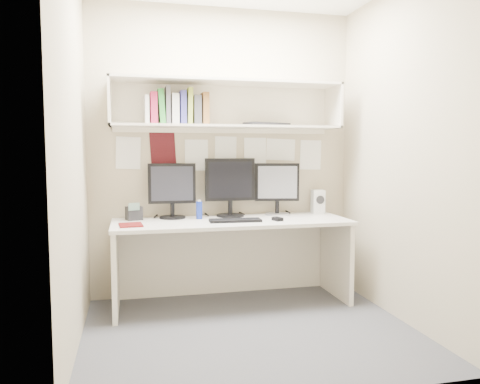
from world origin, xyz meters
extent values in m
cube|color=#434247|center=(0.00, 0.00, 0.00)|extent=(2.40, 2.00, 0.01)
cube|color=tan|center=(0.00, 1.00, 1.30)|extent=(2.40, 0.02, 2.60)
cube|color=tan|center=(0.00, -1.00, 1.30)|extent=(2.40, 0.02, 2.60)
cube|color=tan|center=(-1.20, 0.00, 1.30)|extent=(0.02, 2.00, 2.60)
cube|color=tan|center=(1.20, 0.00, 1.30)|extent=(0.02, 2.00, 2.60)
cube|color=beige|center=(0.00, 0.64, 0.71)|extent=(2.00, 0.70, 0.03)
cube|color=silver|center=(0.00, 0.97, 0.35)|extent=(1.96, 0.02, 0.70)
cube|color=silver|center=(0.00, 0.81, 1.53)|extent=(2.00, 0.38, 0.02)
cube|color=silver|center=(0.00, 0.81, 1.91)|extent=(2.00, 0.38, 0.02)
cube|color=silver|center=(0.00, 0.99, 1.72)|extent=(2.00, 0.02, 0.40)
cube|color=silver|center=(-0.99, 0.81, 1.72)|extent=(0.02, 0.38, 0.40)
cube|color=silver|center=(0.99, 0.81, 1.72)|extent=(0.02, 0.38, 0.40)
cylinder|color=black|center=(-0.48, 0.86, 0.74)|extent=(0.23, 0.23, 0.02)
cylinder|color=black|center=(-0.48, 0.86, 0.80)|extent=(0.04, 0.04, 0.11)
cube|color=black|center=(-0.48, 0.87, 1.03)|extent=(0.41, 0.06, 0.35)
cube|color=black|center=(-0.48, 0.85, 1.03)|extent=(0.36, 0.03, 0.30)
cylinder|color=black|center=(0.03, 0.86, 0.74)|extent=(0.25, 0.25, 0.02)
cylinder|color=black|center=(0.03, 0.86, 0.81)|extent=(0.04, 0.04, 0.12)
cube|color=black|center=(0.03, 0.87, 1.06)|extent=(0.45, 0.04, 0.38)
cube|color=black|center=(0.03, 0.85, 1.06)|extent=(0.39, 0.01, 0.32)
cylinder|color=#A5A5AA|center=(0.48, 0.86, 0.74)|extent=(0.22, 0.22, 0.02)
cylinder|color=black|center=(0.48, 0.86, 0.80)|extent=(0.04, 0.04, 0.11)
cube|color=black|center=(0.48, 0.87, 1.03)|extent=(0.41, 0.12, 0.35)
cube|color=#A8A7AC|center=(0.48, 0.85, 1.03)|extent=(0.35, 0.08, 0.30)
cube|color=black|center=(0.01, 0.54, 0.74)|extent=(0.44, 0.18, 0.02)
cube|color=black|center=(0.37, 0.51, 0.74)|extent=(0.08, 0.11, 0.03)
cube|color=beige|center=(0.89, 0.88, 0.84)|extent=(0.12, 0.12, 0.22)
cylinder|color=black|center=(0.89, 0.82, 0.86)|extent=(0.08, 0.01, 0.08)
cylinder|color=navy|center=(-0.26, 0.76, 0.81)|extent=(0.05, 0.05, 0.15)
cylinder|color=white|center=(-0.26, 0.76, 0.89)|extent=(0.03, 0.03, 0.02)
cube|color=#590F0F|center=(-0.84, 0.53, 0.74)|extent=(0.19, 0.23, 0.01)
cube|color=black|center=(-0.81, 0.84, 0.79)|extent=(0.15, 0.14, 0.12)
cube|color=#4C6659|center=(-0.81, 0.78, 0.85)|extent=(0.09, 0.03, 0.06)
cube|color=silver|center=(-0.69, 0.81, 1.66)|extent=(0.03, 0.19, 0.24)
cube|color=#9D1D3F|center=(-0.63, 0.81, 1.67)|extent=(0.06, 0.19, 0.26)
cube|color=#287A2C|center=(-0.57, 0.81, 1.68)|extent=(0.05, 0.19, 0.29)
cube|color=#4F4D52|center=(-0.52, 0.81, 1.70)|extent=(0.04, 0.19, 0.32)
cube|color=silver|center=(-0.46, 0.81, 1.67)|extent=(0.06, 0.19, 0.26)
cube|color=navy|center=(-0.39, 0.81, 1.68)|extent=(0.05, 0.19, 0.28)
cube|color=olive|center=(-0.33, 0.81, 1.69)|extent=(0.04, 0.19, 0.31)
cube|color=#3A3A3C|center=(-0.27, 0.81, 1.66)|extent=(0.06, 0.19, 0.25)
cube|color=brown|center=(-0.20, 0.81, 1.68)|extent=(0.05, 0.19, 0.27)
cube|color=black|center=(0.37, 0.84, 1.55)|extent=(0.45, 0.30, 0.03)
camera|label=1|loc=(-0.84, -3.22, 1.32)|focal=35.00mm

